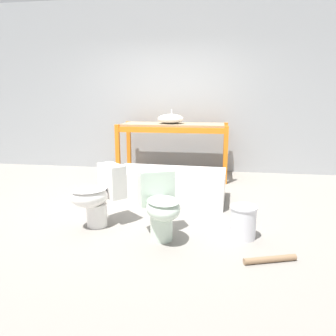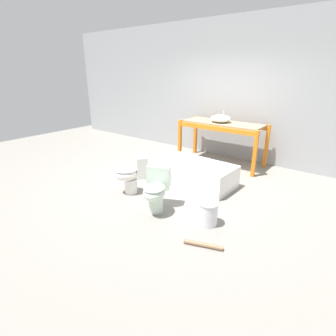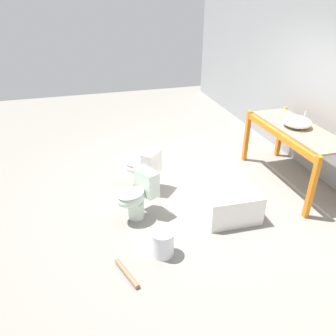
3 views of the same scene
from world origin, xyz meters
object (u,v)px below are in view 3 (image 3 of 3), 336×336
toilet_far (142,167)px  toilet_near (137,195)px  bucket_white (163,243)px  bathtub_main (218,185)px  sink_basin (297,122)px

toilet_far → toilet_near: bearing=25.2°
bucket_white → toilet_far: bearing=176.6°
bathtub_main → toilet_far: bearing=-119.4°
sink_basin → bucket_white: bearing=-65.4°
toilet_near → toilet_far: same height
toilet_far → bathtub_main: bearing=100.9°
sink_basin → toilet_near: 2.71m
toilet_far → sink_basin: bearing=122.0°
bathtub_main → toilet_near: toilet_near is taller
bathtub_main → bucket_white: 1.46m
sink_basin → bucket_white: sink_basin is taller
sink_basin → bathtub_main: (0.19, -1.34, -0.80)m
bucket_white → bathtub_main: bearing=129.9°
toilet_far → bucket_white: (1.58, -0.09, -0.19)m
bucket_white → sink_basin: bearing=114.6°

